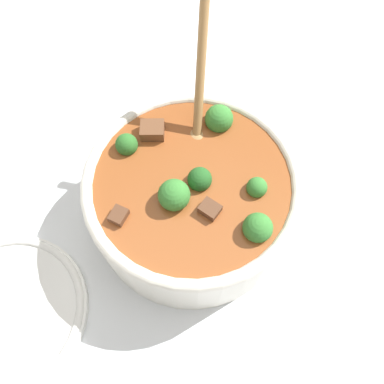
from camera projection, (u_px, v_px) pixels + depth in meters
ground_plane at (192, 214)px, 0.57m from camera, size 4.00×4.00×0.00m
stew_bowl at (192, 194)px, 0.51m from camera, size 0.29×0.28×0.27m
empty_plate at (5, 313)px, 0.49m from camera, size 0.22×0.22×0.02m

